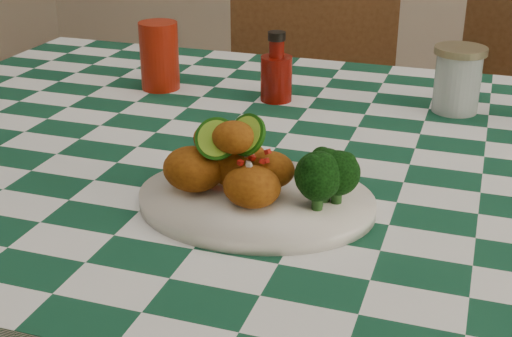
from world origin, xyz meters
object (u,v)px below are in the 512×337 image
(ketchup_bottle, at_px, (276,67))
(mason_jar, at_px, (458,80))
(red_tumbler, at_px, (159,56))
(plate, at_px, (256,201))
(wooden_chair_left, at_px, (307,134))
(fried_chicken_pile, at_px, (237,158))

(ketchup_bottle, bearing_deg, mason_jar, 7.47)
(mason_jar, bearing_deg, ketchup_bottle, -172.53)
(red_tumbler, relative_size, mason_jar, 1.11)
(ketchup_bottle, distance_m, mason_jar, 0.32)
(plate, relative_size, wooden_chair_left, 0.30)
(fried_chicken_pile, xyz_separation_m, red_tumbler, (-0.31, 0.42, -0.00))
(red_tumbler, bearing_deg, ketchup_bottle, 0.36)
(fried_chicken_pile, relative_size, ketchup_bottle, 1.19)
(plate, distance_m, ketchup_bottle, 0.44)
(red_tumbler, height_order, wooden_chair_left, wooden_chair_left)
(ketchup_bottle, relative_size, wooden_chair_left, 0.12)
(red_tumbler, height_order, ketchup_bottle, red_tumbler)
(plate, distance_m, red_tumbler, 0.54)
(fried_chicken_pile, distance_m, ketchup_bottle, 0.43)
(plate, bearing_deg, fried_chicken_pile, 180.00)
(fried_chicken_pile, xyz_separation_m, mason_jar, (0.24, 0.47, -0.01))
(ketchup_bottle, height_order, mason_jar, ketchup_bottle)
(mason_jar, bearing_deg, fried_chicken_pile, -117.15)
(fried_chicken_pile, bearing_deg, mason_jar, 62.85)
(mason_jar, distance_m, wooden_chair_left, 0.72)
(plate, xyz_separation_m, ketchup_bottle, (-0.10, 0.42, 0.05))
(ketchup_bottle, relative_size, mason_jar, 1.10)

